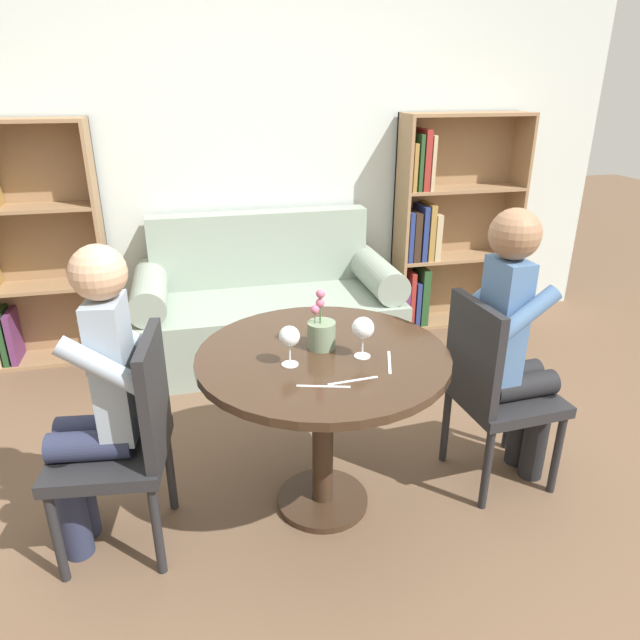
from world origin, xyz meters
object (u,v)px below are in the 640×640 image
(couch, at_px, (268,310))
(person_right, at_px, (515,344))
(bookshelf_left, at_px, (5,249))
(wine_glass_left, at_px, (289,338))
(person_left, at_px, (97,402))
(flower_vase, at_px, (321,331))
(chair_right, at_px, (493,386))
(bookshelf_right, at_px, (441,228))
(chair_left, at_px, (127,437))
(wine_glass_right, at_px, (363,329))

(couch, xyz_separation_m, person_right, (0.86, -1.56, 0.37))
(couch, relative_size, person_right, 1.33)
(bookshelf_left, xyz_separation_m, wine_glass_left, (1.45, -1.91, 0.09))
(couch, bearing_deg, person_left, -118.36)
(wine_glass_left, distance_m, flower_vase, 0.20)
(chair_right, distance_m, person_left, 1.64)
(flower_vase, bearing_deg, wine_glass_left, -141.28)
(couch, xyz_separation_m, chair_right, (0.77, -1.57, 0.18))
(bookshelf_right, relative_size, person_left, 1.24)
(wine_glass_left, bearing_deg, couch, 84.91)
(bookshelf_right, distance_m, chair_right, 1.95)
(chair_left, height_order, person_left, person_left)
(couch, distance_m, wine_glass_left, 1.73)
(bookshelf_right, height_order, wine_glass_left, bookshelf_right)
(flower_vase, bearing_deg, person_right, -3.05)
(chair_right, distance_m, wine_glass_left, 0.99)
(chair_left, xyz_separation_m, wine_glass_left, (0.62, -0.03, 0.36))
(person_right, distance_m, flower_vase, 0.86)
(bookshelf_right, bearing_deg, bookshelf_left, -179.90)
(wine_glass_right, distance_m, flower_vase, 0.19)
(chair_left, bearing_deg, bookshelf_left, -149.09)
(chair_left, bearing_deg, person_left, -94.73)
(person_right, distance_m, wine_glass_right, 0.74)
(bookshelf_left, xyz_separation_m, bookshelf_right, (2.94, 0.01, -0.03))
(person_left, distance_m, flower_vase, 0.88)
(bookshelf_left, height_order, person_right, bookshelf_left)
(person_right, bearing_deg, chair_left, 87.81)
(bookshelf_right, xyz_separation_m, wine_glass_right, (-1.20, -1.91, 0.13))
(bookshelf_right, bearing_deg, person_right, -104.90)
(wine_glass_right, bearing_deg, chair_left, 178.38)
(flower_vase, bearing_deg, chair_left, -173.27)
(person_left, relative_size, person_right, 0.97)
(chair_right, relative_size, wine_glass_right, 5.45)
(chair_left, distance_m, chair_right, 1.54)
(bookshelf_right, distance_m, person_left, 2.89)
(couch, relative_size, wine_glass_left, 10.74)
(couch, distance_m, bookshelf_left, 1.68)
(bookshelf_left, relative_size, wine_glass_left, 9.69)
(bookshelf_left, bearing_deg, person_left, -68.45)
(wine_glass_left, bearing_deg, bookshelf_left, 127.19)
(wine_glass_left, height_order, flower_vase, flower_vase)
(bookshelf_right, relative_size, wine_glass_left, 9.69)
(couch, bearing_deg, person_right, -61.34)
(bookshelf_right, height_order, chair_right, bookshelf_right)
(bookshelf_left, distance_m, person_left, 2.00)
(bookshelf_left, height_order, chair_right, bookshelf_left)
(chair_left, relative_size, wine_glass_right, 5.45)
(bookshelf_right, bearing_deg, couch, -168.53)
(bookshelf_left, bearing_deg, wine_glass_right, -47.67)
(wine_glass_left, bearing_deg, bookshelf_right, 52.07)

